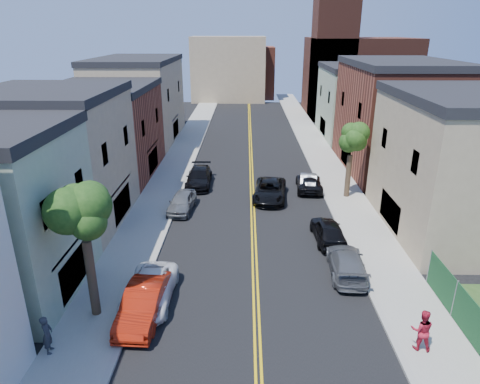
{
  "coord_description": "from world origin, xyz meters",
  "views": [
    {
      "loc": [
        -0.57,
        -3.36,
        13.25
      ],
      "look_at": [
        -0.98,
        25.95,
        2.0
      ],
      "focal_mm": 31.83,
      "sensor_mm": 36.0,
      "label": 1
    }
  ],
  "objects_px": {
    "red_sedan": "(144,303)",
    "pedestrian_left": "(47,335)",
    "grey_car_right": "(347,262)",
    "silver_car_right": "(308,181)",
    "black_suv_lane": "(270,190)",
    "white_pickup": "(149,290)",
    "dark_car_right_far": "(309,183)",
    "pedestrian_right": "(422,330)",
    "black_car_right": "(328,231)",
    "black_car_left": "(199,177)",
    "grey_car_left": "(182,202)"
  },
  "relations": [
    {
      "from": "silver_car_right",
      "to": "black_suv_lane",
      "type": "relative_size",
      "value": 0.74
    },
    {
      "from": "grey_car_right",
      "to": "silver_car_right",
      "type": "distance_m",
      "value": 14.26
    },
    {
      "from": "black_car_right",
      "to": "pedestrian_right",
      "type": "relative_size",
      "value": 2.31
    },
    {
      "from": "grey_car_left",
      "to": "pedestrian_left",
      "type": "bearing_deg",
      "value": -97.34
    },
    {
      "from": "black_suv_lane",
      "to": "pedestrian_right",
      "type": "xyz_separation_m",
      "value": [
        5.62,
        -17.9,
        0.36
      ]
    },
    {
      "from": "red_sedan",
      "to": "grey_car_left",
      "type": "distance_m",
      "value": 13.13
    },
    {
      "from": "black_suv_lane",
      "to": "white_pickup",
      "type": "bearing_deg",
      "value": -109.27
    },
    {
      "from": "grey_car_left",
      "to": "black_car_left",
      "type": "distance_m",
      "value": 5.82
    },
    {
      "from": "silver_car_right",
      "to": "dark_car_right_far",
      "type": "bearing_deg",
      "value": 94.65
    },
    {
      "from": "red_sedan",
      "to": "grey_car_right",
      "type": "bearing_deg",
      "value": 24.1
    },
    {
      "from": "black_car_right",
      "to": "dark_car_right_far",
      "type": "xyz_separation_m",
      "value": [
        0.07,
        9.7,
        -0.12
      ]
    },
    {
      "from": "red_sedan",
      "to": "black_car_right",
      "type": "xyz_separation_m",
      "value": [
        10.42,
        8.18,
        -0.05
      ]
    },
    {
      "from": "white_pickup",
      "to": "pedestrian_left",
      "type": "height_order",
      "value": "pedestrian_left"
    },
    {
      "from": "silver_car_right",
      "to": "black_suv_lane",
      "type": "distance_m",
      "value": 4.49
    },
    {
      "from": "grey_car_right",
      "to": "silver_car_right",
      "type": "height_order",
      "value": "grey_car_right"
    },
    {
      "from": "black_car_left",
      "to": "black_car_right",
      "type": "bearing_deg",
      "value": -48.4
    },
    {
      "from": "black_car_right",
      "to": "grey_car_left",
      "type": "bearing_deg",
      "value": -27.77
    },
    {
      "from": "grey_car_right",
      "to": "pedestrian_left",
      "type": "height_order",
      "value": "pedestrian_left"
    },
    {
      "from": "red_sedan",
      "to": "white_pickup",
      "type": "height_order",
      "value": "red_sedan"
    },
    {
      "from": "red_sedan",
      "to": "black_car_right",
      "type": "bearing_deg",
      "value": 41.07
    },
    {
      "from": "silver_car_right",
      "to": "pedestrian_right",
      "type": "bearing_deg",
      "value": 102.87
    },
    {
      "from": "black_car_right",
      "to": "pedestrian_left",
      "type": "bearing_deg",
      "value": 35.42
    },
    {
      "from": "black_suv_lane",
      "to": "pedestrian_left",
      "type": "bearing_deg",
      "value": -113.36
    },
    {
      "from": "black_car_left",
      "to": "grey_car_right",
      "type": "xyz_separation_m",
      "value": [
        10.04,
        -14.75,
        -0.06
      ]
    },
    {
      "from": "black_car_left",
      "to": "pedestrian_right",
      "type": "height_order",
      "value": "pedestrian_right"
    },
    {
      "from": "grey_car_right",
      "to": "pedestrian_right",
      "type": "distance_m",
      "value": 6.62
    },
    {
      "from": "white_pickup",
      "to": "grey_car_right",
      "type": "bearing_deg",
      "value": 16.02
    },
    {
      "from": "red_sedan",
      "to": "pedestrian_right",
      "type": "xyz_separation_m",
      "value": [
        12.57,
        -2.19,
        0.31
      ]
    },
    {
      "from": "black_suv_lane",
      "to": "pedestrian_right",
      "type": "bearing_deg",
      "value": -66.16
    },
    {
      "from": "white_pickup",
      "to": "grey_car_right",
      "type": "relative_size",
      "value": 1.04
    },
    {
      "from": "dark_car_right_far",
      "to": "pedestrian_left",
      "type": "bearing_deg",
      "value": 59.21
    },
    {
      "from": "silver_car_right",
      "to": "pedestrian_left",
      "type": "distance_m",
      "value": 25.3
    },
    {
      "from": "black_car_right",
      "to": "black_suv_lane",
      "type": "distance_m",
      "value": 8.29
    },
    {
      "from": "white_pickup",
      "to": "black_suv_lane",
      "type": "bearing_deg",
      "value": 65.18
    },
    {
      "from": "red_sedan",
      "to": "black_car_left",
      "type": "distance_m",
      "value": 18.93
    },
    {
      "from": "black_suv_lane",
      "to": "pedestrian_right",
      "type": "relative_size",
      "value": 2.83
    },
    {
      "from": "white_pickup",
      "to": "silver_car_right",
      "type": "height_order",
      "value": "white_pickup"
    },
    {
      "from": "black_car_right",
      "to": "dark_car_right_far",
      "type": "relative_size",
      "value": 0.97
    },
    {
      "from": "white_pickup",
      "to": "grey_car_left",
      "type": "relative_size",
      "value": 1.18
    },
    {
      "from": "black_car_left",
      "to": "grey_car_right",
      "type": "bearing_deg",
      "value": -56.25
    },
    {
      "from": "pedestrian_left",
      "to": "silver_car_right",
      "type": "bearing_deg",
      "value": -45.24
    },
    {
      "from": "red_sedan",
      "to": "pedestrian_left",
      "type": "bearing_deg",
      "value": -140.48
    },
    {
      "from": "black_car_left",
      "to": "white_pickup",
      "type": "bearing_deg",
      "value": -92.82
    },
    {
      "from": "grey_car_left",
      "to": "black_suv_lane",
      "type": "distance_m",
      "value": 7.41
    },
    {
      "from": "black_car_left",
      "to": "grey_car_right",
      "type": "distance_m",
      "value": 17.85
    },
    {
      "from": "white_pickup",
      "to": "dark_car_right_far",
      "type": "xyz_separation_m",
      "value": [
        10.49,
        16.64,
        -0.06
      ]
    },
    {
      "from": "grey_car_left",
      "to": "silver_car_right",
      "type": "xyz_separation_m",
      "value": [
        10.51,
        5.29,
        -0.06
      ]
    },
    {
      "from": "red_sedan",
      "to": "black_suv_lane",
      "type": "xyz_separation_m",
      "value": [
        6.95,
        15.7,
        -0.05
      ]
    },
    {
      "from": "dark_car_right_far",
      "to": "pedestrian_right",
      "type": "height_order",
      "value": "pedestrian_right"
    },
    {
      "from": "grey_car_left",
      "to": "silver_car_right",
      "type": "bearing_deg",
      "value": 32.01
    }
  ]
}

